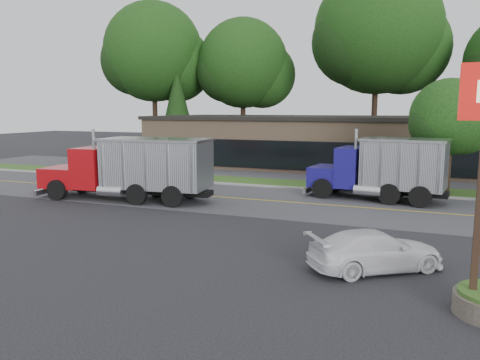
# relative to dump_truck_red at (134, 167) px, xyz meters

# --- Properties ---
(ground) EXTENTS (140.00, 140.00, 0.00)m
(ground) POSITION_rel_dump_truck_red_xyz_m (5.70, -6.53, -1.81)
(ground) COLOR #323237
(ground) RESTS_ON ground
(road) EXTENTS (60.00, 8.00, 0.02)m
(road) POSITION_rel_dump_truck_red_xyz_m (5.70, 2.47, -1.81)
(road) COLOR #545459
(road) RESTS_ON ground
(center_line) EXTENTS (60.00, 0.12, 0.01)m
(center_line) POSITION_rel_dump_truck_red_xyz_m (5.70, 2.47, -1.81)
(center_line) COLOR gold
(center_line) RESTS_ON ground
(curb) EXTENTS (60.00, 0.30, 0.12)m
(curb) POSITION_rel_dump_truck_red_xyz_m (5.70, 6.67, -1.81)
(curb) COLOR #9E9E99
(curb) RESTS_ON ground
(grass_verge) EXTENTS (60.00, 3.40, 0.03)m
(grass_verge) POSITION_rel_dump_truck_red_xyz_m (5.70, 8.47, -1.81)
(grass_verge) COLOR #35541D
(grass_verge) RESTS_ON ground
(far_parking) EXTENTS (60.00, 7.00, 0.02)m
(far_parking) POSITION_rel_dump_truck_red_xyz_m (5.70, 13.47, -1.81)
(far_parking) COLOR #545459
(far_parking) RESTS_ON ground
(strip_mall) EXTENTS (32.00, 12.00, 4.00)m
(strip_mall) POSITION_rel_dump_truck_red_xyz_m (7.70, 19.47, 0.19)
(strip_mall) COLOR tan
(strip_mall) RESTS_ON ground
(tree_far_a) EXTENTS (11.74, 11.05, 16.74)m
(tree_far_a) POSITION_rel_dump_truck_red_xyz_m (-14.12, 25.62, 8.88)
(tree_far_a) COLOR #382619
(tree_far_a) RESTS_ON ground
(tree_far_b) EXTENTS (10.27, 9.66, 14.64)m
(tree_far_b) POSITION_rel_dump_truck_red_xyz_m (-4.14, 27.60, 7.53)
(tree_far_b) COLOR #382619
(tree_far_b) RESTS_ON ground
(tree_far_c) EXTENTS (13.02, 12.26, 18.58)m
(tree_far_c) POSITION_rel_dump_truck_red_xyz_m (9.90, 27.63, 10.05)
(tree_far_c) COLOR #382619
(tree_far_c) RESTS_ON ground
(evergreen_left) EXTENTS (4.18, 4.18, 9.50)m
(evergreen_left) POSITION_rel_dump_truck_red_xyz_m (-10.30, 23.47, 3.41)
(evergreen_left) COLOR #382619
(evergreen_left) RESTS_ON ground
(tree_verge) EXTENTS (4.68, 4.40, 6.67)m
(tree_verge) POSITION_rel_dump_truck_red_xyz_m (15.77, 8.53, 2.43)
(tree_verge) COLOR #382619
(tree_verge) RESTS_ON ground
(dump_truck_red) EXTENTS (9.82, 3.43, 3.36)m
(dump_truck_red) POSITION_rel_dump_truck_red_xyz_m (0.00, 0.00, 0.00)
(dump_truck_red) COLOR black
(dump_truck_red) RESTS_ON ground
(dump_truck_blue) EXTENTS (7.44, 3.55, 3.36)m
(dump_truck_blue) POSITION_rel_dump_truck_red_xyz_m (12.53, 4.94, -0.01)
(dump_truck_blue) COLOR black
(dump_truck_blue) RESTS_ON ground
(rally_car) EXTENTS (4.41, 3.88, 1.22)m
(rally_car) POSITION_rel_dump_truck_red_xyz_m (13.20, -6.72, -1.20)
(rally_car) COLOR white
(rally_car) RESTS_ON ground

